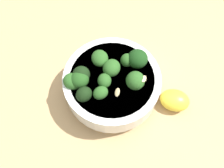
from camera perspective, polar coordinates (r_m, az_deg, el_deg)
The scene contains 3 objects.
ground_plane at distance 57.16cm, azimuth 1.79°, elevation -5.80°, with size 69.07×69.07×3.82cm, color tan.
bowl_of_broccoli at distance 52.46cm, azimuth -0.21°, elevation 0.46°, with size 20.74×20.39×11.06cm.
lemon_wedge at distance 55.62cm, azimuth 14.24°, elevation -3.47°, with size 6.41×5.06×3.75cm, color yellow.
Camera 1 is at (2.85, 19.92, 51.60)cm, focal length 39.62 mm.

